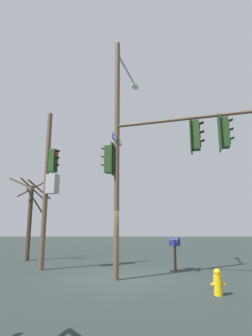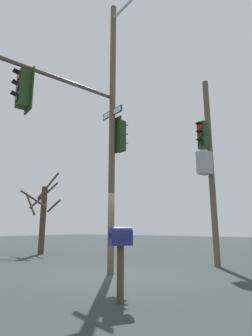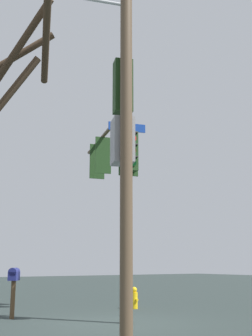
% 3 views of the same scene
% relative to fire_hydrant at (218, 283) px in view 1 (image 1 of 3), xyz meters
% --- Properties ---
extents(ground_plane, '(80.00, 80.00, 0.00)m').
position_rel_fire_hydrant_xyz_m(ground_plane, '(2.79, -2.61, -0.34)').
color(ground_plane, '#293331').
extents(main_signal_pole_assembly, '(5.85, 4.75, 9.73)m').
position_rel_fire_hydrant_xyz_m(main_signal_pole_assembly, '(1.81, -2.09, 4.95)').
color(main_signal_pole_assembly, brown).
rests_on(main_signal_pole_assembly, ground).
extents(secondary_pole_assembly, '(0.77, 0.56, 7.44)m').
position_rel_fire_hydrant_xyz_m(secondary_pole_assembly, '(6.27, -4.55, 3.64)').
color(secondary_pole_assembly, brown).
rests_on(secondary_pole_assembly, ground).
extents(fire_hydrant, '(0.38, 0.24, 0.73)m').
position_rel_fire_hydrant_xyz_m(fire_hydrant, '(0.00, 0.00, 0.00)').
color(fire_hydrant, yellow).
rests_on(fire_hydrant, ground).
extents(mailbox, '(0.50, 0.45, 1.41)m').
position_rel_fire_hydrant_xyz_m(mailbox, '(0.42, -4.49, 0.76)').
color(mailbox, '#4C3823').
rests_on(mailbox, ground).
extents(bare_tree_behind_pole, '(2.33, 2.29, 4.75)m').
position_rel_fire_hydrant_xyz_m(bare_tree_behind_pole, '(8.21, -7.92, 2.17)').
color(bare_tree_behind_pole, '#473425').
rests_on(bare_tree_behind_pole, ground).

